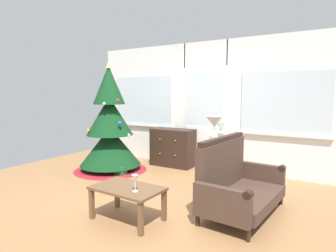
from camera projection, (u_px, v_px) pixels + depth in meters
ground_plane at (146, 197)px, 4.21m from camera, size 6.76×6.76×0.00m
back_wall_with_door at (205, 105)px, 5.83m from camera, size 5.20×0.14×2.55m
christmas_tree at (110, 131)px, 5.60m from camera, size 1.43×1.43×2.12m
dresser_cabinet at (173, 147)px, 5.99m from camera, size 0.90×0.45×0.78m
settee_sofa at (236, 184)px, 3.62m from camera, size 0.82×1.40×0.96m
side_table at (216, 153)px, 5.00m from camera, size 0.50×0.48×0.68m
table_lamp at (214, 125)px, 5.01m from camera, size 0.28×0.28×0.44m
flower_vase at (221, 136)px, 4.86m from camera, size 0.11×0.10×0.35m
coffee_table at (127, 192)px, 3.40m from camera, size 0.86×0.55×0.40m
wine_glass at (135, 179)px, 3.23m from camera, size 0.08×0.08×0.20m
gift_box at (121, 171)px, 5.28m from camera, size 0.17×0.15×0.17m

